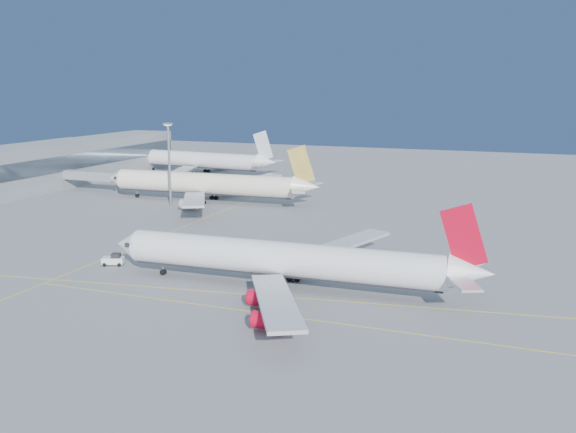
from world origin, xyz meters
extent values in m
plane|color=slate|center=(0.00, 0.00, 0.00)|extent=(500.00, 500.00, 0.00)
cube|color=gray|center=(-115.00, 85.00, 7.50)|extent=(18.00, 110.00, 15.00)
cube|color=#3F4C59|center=(-105.80, 85.00, 9.00)|extent=(0.40, 107.80, 5.00)
cube|color=gray|center=(-95.00, 72.00, 5.20)|extent=(22.00, 3.00, 3.00)
cylinder|color=gray|center=(-86.00, 72.00, 2.60)|extent=(0.70, 0.70, 5.20)
cube|color=gray|center=(-84.00, 72.00, 5.20)|extent=(3.20, 3.60, 3.40)
cube|color=yellow|center=(5.00, -14.00, 0.01)|extent=(90.00, 0.18, 0.02)
cube|color=yellow|center=(0.00, -6.00, 0.01)|extent=(118.86, 16.88, 0.02)
cube|color=yellow|center=(-40.00, 30.00, 0.01)|extent=(0.18, 140.00, 0.02)
cylinder|color=white|center=(0.55, -1.11, 5.28)|extent=(56.99, 7.73, 5.89)
cone|color=white|center=(-30.08, -2.10, 5.28)|extent=(4.76, 6.03, 5.89)
cone|color=white|center=(32.49, -0.07, 5.89)|extent=(7.28, 5.82, 5.59)
cube|color=black|center=(-28.15, -2.04, 5.89)|extent=(1.80, 5.64, 0.71)
cube|color=#B7B7BC|center=(6.23, -17.41, 3.66)|extent=(18.37, 28.46, 0.56)
cube|color=#B7B7BC|center=(5.16, 15.53, 3.66)|extent=(16.80, 28.99, 0.56)
cube|color=red|center=(30.97, -0.12, 11.57)|extent=(7.81, 0.71, 10.74)
cylinder|color=gray|center=(-22.74, -1.86, 1.73)|extent=(0.24, 0.24, 2.33)
cylinder|color=black|center=(-22.74, -1.86, 0.56)|extent=(1.14, 0.75, 1.12)
cylinder|color=gray|center=(1.70, -5.23, 1.73)|extent=(0.32, 0.32, 2.33)
cylinder|color=black|center=(1.70, -5.23, 0.56)|extent=(1.15, 0.95, 1.12)
cylinder|color=gray|center=(1.43, 3.09, 1.73)|extent=(0.32, 0.32, 2.33)
cylinder|color=black|center=(1.43, 3.09, 0.56)|extent=(1.15, 0.95, 1.12)
cylinder|color=red|center=(1.95, -12.25, 1.76)|extent=(4.95, 2.69, 2.54)
cylinder|color=red|center=(6.54, -20.93, 1.76)|extent=(4.95, 2.69, 2.54)
cylinder|color=red|center=(1.22, 10.10, 1.76)|extent=(4.95, 2.69, 2.54)
cylinder|color=red|center=(5.24, 19.07, 1.76)|extent=(4.95, 2.69, 2.54)
cylinder|color=#EEE5CB|center=(-51.59, 68.22, 5.63)|extent=(57.01, 8.51, 6.23)
cone|color=#EEE5CB|center=(-82.38, 66.98, 5.63)|extent=(5.16, 6.42, 6.23)
cone|color=#EEE5CB|center=(-19.39, 69.52, 6.28)|extent=(7.88, 6.22, 5.92)
cube|color=black|center=(-80.30, 67.06, 6.28)|extent=(1.98, 5.98, 0.76)
cube|color=#B7B7BC|center=(-45.63, 51.28, 3.91)|extent=(19.46, 29.60, 0.60)
cube|color=#B7B7BC|center=(-47.02, 85.58, 3.91)|extent=(17.44, 30.27, 0.60)
cube|color=gold|center=(-21.03, 69.45, 12.37)|extent=(8.41, 0.83, 11.56)
cylinder|color=gray|center=(-74.87, 67.28, 1.86)|extent=(0.26, 0.26, 2.51)
cylinder|color=black|center=(-74.87, 67.28, 0.60)|extent=(1.23, 0.81, 1.20)
cylinder|color=gray|center=(-50.32, 63.84, 1.86)|extent=(0.35, 0.35, 2.51)
cylinder|color=black|center=(-50.32, 63.84, 0.60)|extent=(1.24, 1.03, 1.20)
cylinder|color=gray|center=(-50.68, 72.68, 1.86)|extent=(0.35, 0.35, 2.51)
cylinder|color=black|center=(-50.68, 72.68, 0.60)|extent=(1.24, 1.03, 1.20)
cylinder|color=#B7B7BC|center=(-48.88, 54.21, 1.87)|extent=(5.35, 2.94, 2.73)
cylinder|color=#B7B7BC|center=(-50.02, 82.40, 1.87)|extent=(5.35, 2.94, 2.73)
cylinder|color=white|center=(-83.54, 122.71, 5.53)|extent=(54.58, 10.89, 6.08)
cone|color=white|center=(-112.94, 125.34, 5.53)|extent=(5.41, 6.49, 6.08)
cone|color=white|center=(-52.73, 119.95, 6.19)|extent=(8.08, 6.43, 5.77)
cube|color=black|center=(-110.88, 125.16, 6.19)|extent=(2.24, 5.91, 0.76)
cube|color=#B7B7BC|center=(-80.05, 105.86, 3.86)|extent=(15.66, 29.37, 0.60)
cube|color=#B7B7BC|center=(-77.11, 138.67, 3.86)|extent=(19.93, 27.97, 0.60)
cube|color=silver|center=(-54.35, 120.10, 12.21)|extent=(8.36, 1.23, 11.48)
cylinder|color=gray|center=(-105.69, 124.69, 1.84)|extent=(0.26, 0.26, 2.50)
cylinder|color=black|center=(-105.69, 124.69, 0.60)|extent=(1.26, 0.86, 1.19)
cylinder|color=gray|center=(-82.84, 118.29, 1.84)|extent=(0.35, 0.35, 2.50)
cylinder|color=black|center=(-82.84, 118.29, 0.60)|extent=(1.28, 1.08, 1.19)
cylinder|color=gray|center=(-82.07, 126.94, 1.84)|extent=(0.35, 0.35, 2.50)
cylinder|color=black|center=(-82.07, 126.94, 0.60)|extent=(1.28, 1.08, 1.19)
cylinder|color=#B7B7BC|center=(-82.83, 109.05, 1.83)|extent=(5.43, 3.17, 2.71)
cylinder|color=#B7B7BC|center=(-80.42, 136.03, 1.83)|extent=(5.43, 3.17, 2.71)
cube|color=white|center=(-35.51, 0.38, 0.94)|extent=(4.63, 3.45, 1.25)
cube|color=black|center=(-34.93, 0.61, 1.87)|extent=(2.19, 2.25, 0.94)
cylinder|color=black|center=(-36.47, -1.16, 0.36)|extent=(0.81, 0.60, 0.73)
cylinder|color=black|center=(-37.26, 0.87, 0.36)|extent=(0.81, 0.60, 0.73)
cylinder|color=black|center=(-33.75, -0.11, 0.36)|extent=(0.81, 0.60, 0.73)
cylinder|color=black|center=(-34.54, 1.93, 0.36)|extent=(0.81, 0.60, 0.73)
cylinder|color=gray|center=(-55.67, 55.57, 11.93)|extent=(0.67, 0.67, 23.86)
cube|color=gray|center=(-55.67, 55.57, 24.05)|extent=(2.10, 2.10, 0.48)
cube|color=white|center=(-55.67, 55.57, 23.67)|extent=(1.53, 1.53, 0.24)
camera|label=1|loc=(40.03, -100.91, 35.00)|focal=40.00mm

